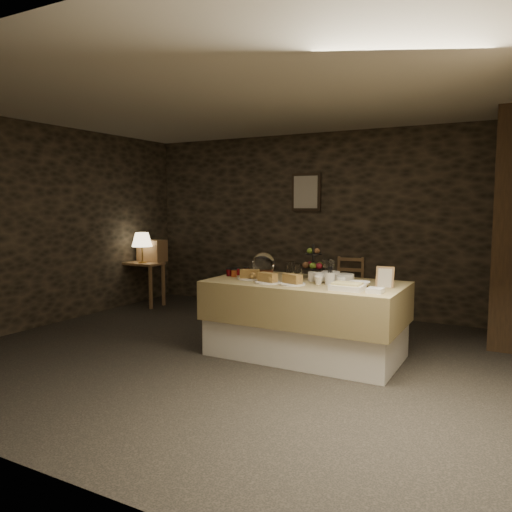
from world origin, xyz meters
The scene contains 28 objects.
ground_plane centered at (0.00, 0.00, 0.00)m, with size 5.50×5.00×0.01m, color black.
room_shell centered at (0.00, 0.00, 1.56)m, with size 5.52×5.02×2.60m.
buffet_table centered at (0.74, 0.35, 0.45)m, with size 1.98×1.05×0.78m.
console_table centered at (-2.50, 1.55, 0.55)m, with size 0.63×0.36×0.68m.
table_lamp centered at (-2.45, 1.50, 1.03)m, with size 0.31×0.31×0.47m.
wine_rack centered at (-2.45, 1.73, 0.85)m, with size 0.42×0.26×0.34m, color olive.
chair centered at (0.58, 2.34, 0.37)m, with size 0.44×0.42×0.65m.
timber_column centered at (2.55, 1.60, 1.30)m, with size 0.30×0.30×2.60m, color black.
framed_picture centered at (-0.15, 2.47, 1.75)m, with size 0.45×0.04×0.55m.
plate_stack_a centered at (0.96, 0.51, 0.83)m, with size 0.19×0.19×0.10m, color white.
plate_stack_b centered at (1.11, 0.49, 0.83)m, with size 0.20×0.20×0.09m, color white.
cutlery_holder centered at (1.03, 0.28, 0.84)m, with size 0.10×0.10×0.12m, color white.
cup_a centered at (0.90, 0.35, 0.84)m, with size 0.13×0.13×0.10m, color white.
cup_b centered at (0.93, 0.23, 0.83)m, with size 0.09×0.09×0.08m, color white.
mug_c centered at (0.79, 0.42, 0.83)m, with size 0.09×0.09×0.10m, color white.
mug_d centered at (1.16, 0.25, 0.83)m, with size 0.08×0.08×0.09m, color white.
bowl centered at (1.32, 0.29, 0.81)m, with size 0.21×0.21×0.05m, color white.
cake_dome centered at (0.12, 0.60, 0.89)m, with size 0.26×0.26×0.26m.
fruit_stand centered at (0.70, 0.66, 0.92)m, with size 0.25×0.25×0.36m.
bread_platter_left centered at (0.17, 0.20, 0.82)m, with size 0.26×0.26×0.11m.
bread_platter_center centered at (0.45, 0.07, 0.82)m, with size 0.26×0.26×0.11m.
bread_platter_right centered at (0.71, 0.10, 0.82)m, with size 0.26×0.26×0.11m.
jam_jars centered at (-0.09, 0.37, 0.82)m, with size 0.18×0.26×0.07m.
tart_dish centered at (1.28, 0.06, 0.82)m, with size 0.30×0.22×0.07m.
square_dish centered at (1.55, 0.04, 0.81)m, with size 0.14×0.14×0.04m, color white.
menu_frame centered at (1.55, 0.39, 0.87)m, with size 0.17×0.02×0.22m, color olive.
storage_jar_a centered at (0.44, 0.64, 0.86)m, with size 0.10×0.10×0.16m, color white.
storage_jar_b centered at (0.53, 0.65, 0.85)m, with size 0.09×0.09×0.14m, color white.
Camera 1 is at (2.71, -4.35, 1.58)m, focal length 35.00 mm.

